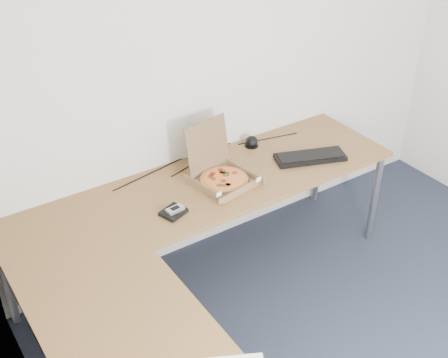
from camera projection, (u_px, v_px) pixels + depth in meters
desk at (197, 245)px, 3.08m from camera, size 2.50×2.20×0.73m
pizza_box at (222, 176)px, 3.53m from camera, size 0.33×0.38×0.33m
drinking_glass at (207, 157)px, 3.67m from camera, size 0.07×0.07×0.13m
keyboard at (310, 157)px, 3.76m from camera, size 0.48×0.31×0.03m
wallet at (173, 212)px, 3.26m from camera, size 0.16×0.15×0.02m
phone at (175, 209)px, 3.24m from camera, size 0.10×0.06×0.02m
dome_speaker at (252, 141)px, 3.90m from camera, size 0.09×0.09×0.08m
cable_bundle at (204, 158)px, 3.78m from camera, size 0.67×0.14×0.01m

